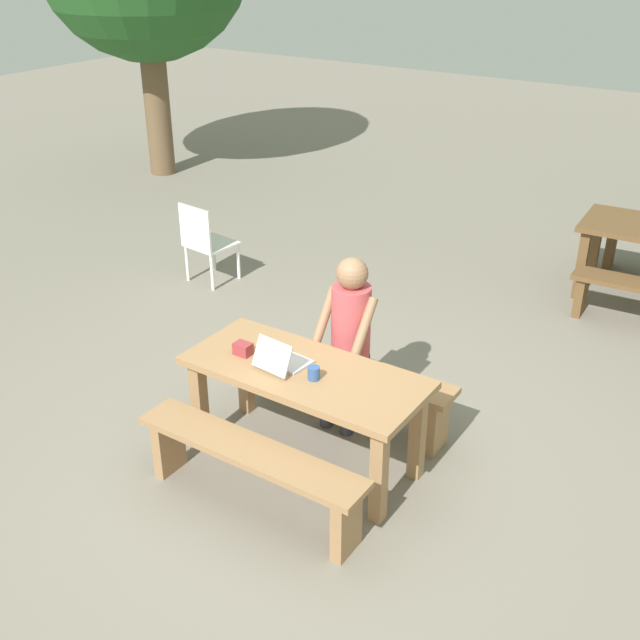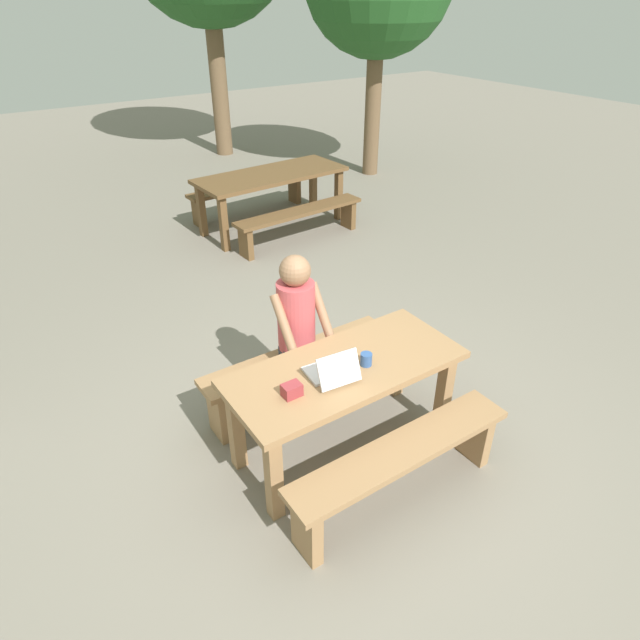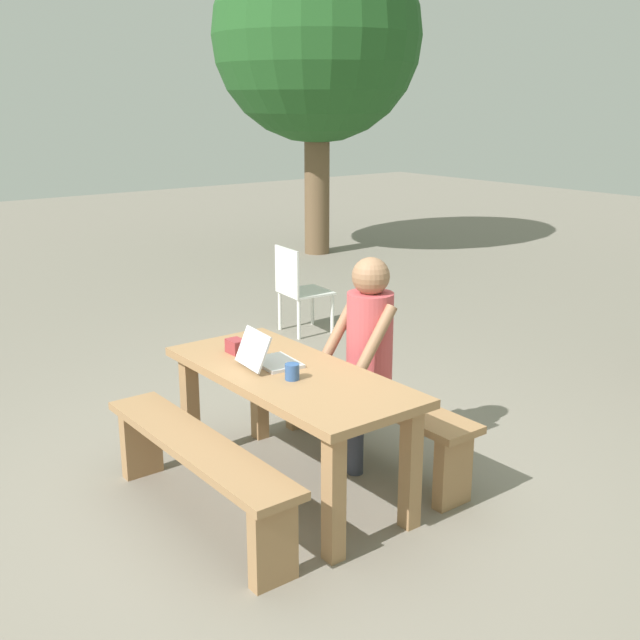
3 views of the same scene
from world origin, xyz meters
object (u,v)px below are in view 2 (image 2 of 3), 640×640
(small_pouch, at_px, (292,390))
(picnic_table_mid, at_px, (271,181))
(coffee_mug, at_px, (366,359))
(picnic_table_front, at_px, (345,380))
(person_seated, at_px, (299,323))
(laptop, at_px, (332,370))

(small_pouch, bearing_deg, picnic_table_mid, 62.21)
(coffee_mug, relative_size, picnic_table_mid, 0.04)
(picnic_table_front, relative_size, person_seated, 1.26)
(picnic_table_front, bearing_deg, small_pouch, -171.76)
(small_pouch, xyz_separation_m, picnic_table_mid, (2.18, 4.13, -0.12))
(person_seated, bearing_deg, picnic_table_mid, 63.70)
(picnic_table_mid, bearing_deg, small_pouch, -121.13)
(person_seated, bearing_deg, coffee_mug, -78.23)
(laptop, bearing_deg, small_pouch, 8.51)
(laptop, height_order, picnic_table_mid, laptop)
(laptop, bearing_deg, picnic_table_front, -154.80)
(laptop, xyz_separation_m, picnic_table_mid, (1.86, 4.12, -0.13))
(small_pouch, height_order, person_seated, person_seated)
(picnic_table_front, xyz_separation_m, small_pouch, (-0.47, -0.07, 0.17))
(person_seated, bearing_deg, laptop, -102.12)
(picnic_table_front, xyz_separation_m, person_seated, (-0.02, 0.58, 0.17))
(coffee_mug, relative_size, person_seated, 0.07)
(coffee_mug, xyz_separation_m, person_seated, (-0.13, 0.65, -0.00))
(coffee_mug, bearing_deg, laptop, 176.44)
(picnic_table_front, height_order, picnic_table_mid, picnic_table_mid)
(small_pouch, bearing_deg, person_seated, 54.87)
(small_pouch, relative_size, coffee_mug, 1.35)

